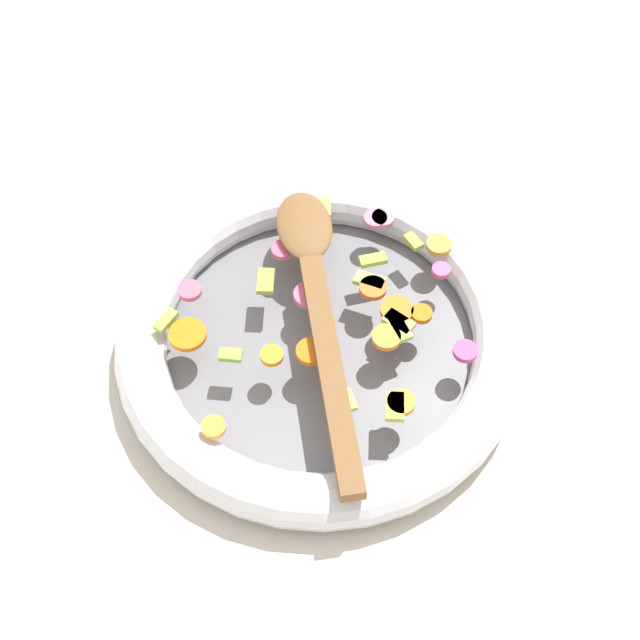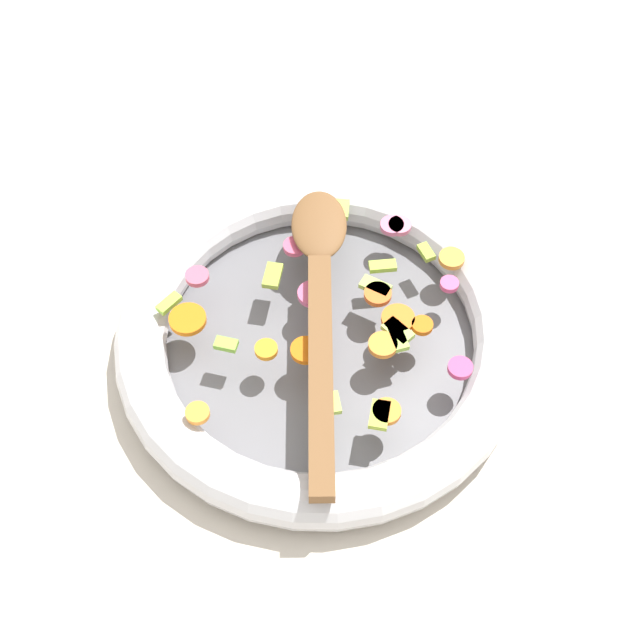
# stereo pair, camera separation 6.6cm
# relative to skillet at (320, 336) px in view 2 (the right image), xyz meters

# --- Properties ---
(ground_plane) EXTENTS (4.00, 4.00, 0.00)m
(ground_plane) POSITION_rel_skillet_xyz_m (0.00, 0.00, -0.02)
(ground_plane) COLOR beige
(skillet) EXTENTS (0.40, 0.40, 0.05)m
(skillet) POSITION_rel_skillet_xyz_m (0.00, 0.00, 0.00)
(skillet) COLOR slate
(skillet) RESTS_ON ground_plane
(chopped_vegetables) EXTENTS (0.32, 0.26, 0.01)m
(chopped_vegetables) POSITION_rel_skillet_xyz_m (-0.02, -0.00, 0.03)
(chopped_vegetables) COLOR orange
(chopped_vegetables) RESTS_ON skillet
(wooden_spoon) EXTENTS (0.19, 0.32, 0.01)m
(wooden_spoon) POSITION_rel_skillet_xyz_m (-0.01, -0.02, 0.04)
(wooden_spoon) COLOR brown
(wooden_spoon) RESTS_ON chopped_vegetables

